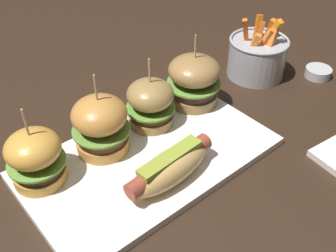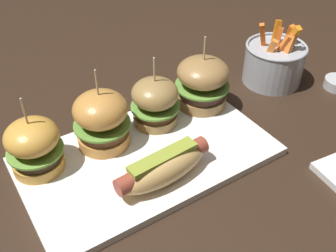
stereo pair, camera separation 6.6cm
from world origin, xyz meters
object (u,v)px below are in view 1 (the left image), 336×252
Objects in this scene: slider_far_right at (194,80)px; slider_center_left at (101,124)px; sauce_ramekin at (318,72)px; fries_bucket at (257,56)px; slider_far_left at (35,157)px; platter_main at (149,158)px; hot_dog at (170,167)px; slider_center_right at (150,103)px.

slider_center_left is at bearing -179.13° from slider_far_right.
fries_bucket is at bearing 135.67° from sauce_ramekin.
slider_far_left is at bearing -179.75° from slider_far_right.
slider_far_left reaches higher than platter_main.
slider_far_right reaches higher than slider_far_left.
slider_far_right is 1.06× the size of fries_bucket.
slider_far_left is (-0.15, 0.13, 0.02)m from hot_dog.
slider_center_left is 1.08× the size of fries_bucket.
platter_main is 2.55× the size of hot_dog.
slider_far_left reaches higher than sauce_ramekin.
hot_dog is 1.21× the size of fries_bucket.
hot_dog is 0.20m from slider_far_left.
sauce_ramekin is (0.10, -0.10, -0.03)m from fries_bucket.
slider_center_right is (0.10, 0.00, -0.01)m from slider_center_left.
slider_far_left reaches higher than fries_bucket.
hot_dog is (-0.01, -0.07, 0.03)m from platter_main.
slider_center_left is (-0.04, 0.13, 0.02)m from hot_dog.
sauce_ramekin is at bearing -44.33° from fries_bucket.
slider_far_left is 0.62m from sauce_ramekin.
sauce_ramekin is (0.29, -0.09, -0.05)m from slider_far_right.
slider_center_left is at bearing -179.35° from fries_bucket.
slider_center_left is at bearing 169.57° from sauce_ramekin.
platter_main is 2.87× the size of slider_center_left.
slider_center_left is (-0.05, 0.06, 0.06)m from platter_main.
slider_center_left reaches higher than hot_dog.
slider_center_right is (0.07, 0.13, 0.02)m from hot_dog.
platter_main is 3.10× the size of fries_bucket.
slider_far_right is at bearing 37.66° from hot_dog.
slider_far_right is at bearing 0.25° from slider_center_right.
fries_bucket reaches higher than sauce_ramekin.
platter_main is 7.37× the size of sauce_ramekin.
slider_center_right is 2.35× the size of sauce_ramekin.
slider_far_right is at bearing 161.81° from sauce_ramekin.
slider_center_right is at bearing 63.26° from hot_dog.
slider_far_left is at bearing -179.69° from fries_bucket.
sauce_ramekin is at bearing -10.43° from slider_center_left.
fries_bucket is (0.36, 0.13, 0.00)m from hot_dog.
slider_center_right is at bearing -179.75° from slider_far_right.
slider_far_right is (0.21, 0.00, -0.00)m from slider_center_left.
platter_main is 3.13× the size of slider_center_right.
sauce_ramekin is at bearing -8.68° from slider_far_left.
slider_center_right is (0.22, 0.00, -0.00)m from slider_far_left.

